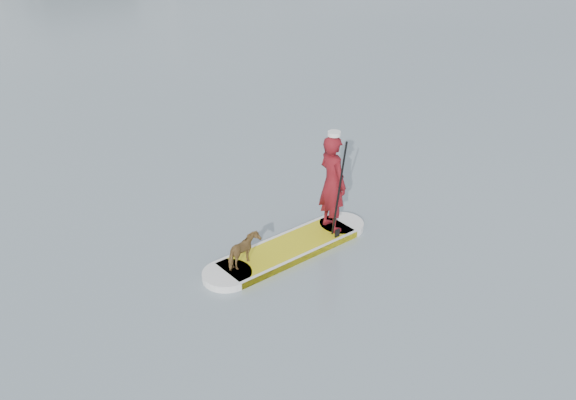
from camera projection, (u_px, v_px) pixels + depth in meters
ground at (277, 155)px, 14.46m from camera, size 140.00×140.00×0.00m
paddleboard at (288, 249)px, 10.87m from camera, size 3.30×0.81×0.12m
paddler at (332, 183)px, 10.98m from camera, size 0.50×0.69×1.75m
white_cap at (334, 134)px, 10.55m from camera, size 0.22×0.22×0.07m
dog at (244, 251)px, 10.21m from camera, size 0.68×0.46×0.53m
paddle at (338, 202)px, 10.79m from camera, size 0.10×0.30×2.00m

